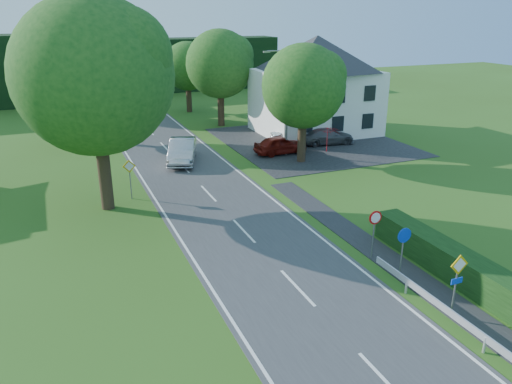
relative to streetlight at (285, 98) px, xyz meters
name	(u,v)px	position (x,y,z in m)	size (l,w,h in m)	color
road	(231,217)	(-8.06, -10.00, -4.44)	(7.00, 80.00, 0.04)	#3A3A3D
parking_pad	(310,142)	(3.94, 3.00, -4.44)	(14.00, 16.00, 0.04)	black
line_edge_left	(172,226)	(-11.31, -10.00, -4.42)	(0.12, 80.00, 0.01)	white
line_edge_right	(284,208)	(-4.81, -10.00, -4.42)	(0.12, 80.00, 0.01)	white
line_centre	(231,217)	(-8.06, -10.00, -4.42)	(0.12, 80.00, 0.01)	white
tree_main	(97,107)	(-14.06, -6.00, 1.36)	(9.40, 9.40, 11.64)	#184A16
tree_left_far	(91,92)	(-13.06, 10.00, -0.17)	(7.00, 7.00, 8.58)	#184A16
tree_right_far	(220,78)	(-1.06, 12.00, 0.08)	(7.40, 7.40, 9.09)	#184A16
tree_left_back	(85,77)	(-12.56, 22.00, -0.43)	(6.60, 6.60, 8.07)	#184A16
tree_right_back	(188,77)	(-2.06, 20.00, -0.68)	(6.20, 6.20, 7.56)	#184A16
tree_right_mid	(303,104)	(0.44, -2.00, -0.17)	(7.00, 7.00, 8.58)	#184A16
treeline_right	(171,65)	(-0.06, 36.00, -0.96)	(30.00, 5.00, 7.00)	black
house_white	(316,84)	(5.94, 6.00, -0.06)	(10.60, 8.40, 8.60)	white
streetlight	(285,98)	(0.00, 0.00, 0.00)	(2.03, 0.18, 8.00)	slate
sign_priority_right	(457,275)	(-3.76, -22.02, -2.67)	(0.78, 0.09, 2.59)	slate
sign_roundabout	(403,244)	(-3.76, -19.02, -2.79)	(0.64, 0.08, 2.37)	slate
sign_speed_limit	(375,223)	(-3.76, -17.03, -2.70)	(0.64, 0.11, 2.37)	slate
sign_priority_left	(130,172)	(-12.56, -5.02, -2.75)	(0.78, 0.09, 2.44)	slate
moving_car	(182,151)	(-7.76, 1.25, -3.57)	(1.81, 5.20, 1.71)	#9D9DA1
motorcycle	(188,156)	(-7.49, 0.85, -3.89)	(0.71, 2.05, 1.07)	black
parked_car_red	(280,145)	(-0.12, 0.46, -3.72)	(1.67, 4.15, 1.42)	maroon
parked_car_silver_a	(295,136)	(2.33, 2.81, -3.77)	(1.38, 3.97, 1.31)	silver
parked_car_grey	(327,136)	(4.78, 1.72, -3.76)	(1.87, 4.60, 1.34)	#515156
parasol	(327,139)	(3.51, -0.50, -3.41)	(2.21, 2.25, 2.03)	red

